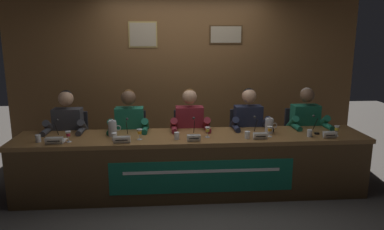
{
  "coord_description": "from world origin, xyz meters",
  "views": [
    {
      "loc": [
        -0.33,
        -4.23,
        1.92
      ],
      "look_at": [
        0.0,
        0.0,
        0.98
      ],
      "focal_mm": 34.06,
      "sensor_mm": 36.0,
      "label": 1
    }
  ],
  "objects_px": {
    "nameplate_center": "(194,138)",
    "microphone_left": "(127,131)",
    "juice_glass_left": "(140,132)",
    "chair_center": "(189,145)",
    "water_cup_left": "(114,137)",
    "juice_glass_far_right": "(337,129)",
    "microphone_far_left": "(56,132)",
    "microphone_far_right": "(316,127)",
    "panelist_far_left": "(67,131)",
    "juice_glass_far_left": "(68,135)",
    "panelist_left": "(129,130)",
    "panelist_right": "(249,128)",
    "water_cup_far_left": "(38,139)",
    "conference_table": "(193,156)",
    "nameplate_far_right": "(330,135)",
    "water_cup_center": "(177,136)",
    "document_stack_far_left": "(57,141)",
    "chair_right": "(245,143)",
    "microphone_center": "(194,130)",
    "nameplate_left": "(122,140)",
    "panelist_center": "(190,129)",
    "juice_glass_center": "(208,130)",
    "water_cup_far_right": "(310,134)",
    "chair_left": "(131,146)",
    "chair_far_left": "(72,147)",
    "water_cup_right": "(247,135)",
    "water_pitcher_right_side": "(269,126)",
    "chair_far_right": "(300,142)",
    "panelist_far_right": "(307,127)",
    "water_pitcher_left_side": "(113,128)",
    "juice_glass_right": "(270,130)",
    "nameplate_right": "(260,136)"
  },
  "relations": [
    {
      "from": "panelist_left",
      "to": "juice_glass_center",
      "type": "distance_m",
      "value": 1.07
    },
    {
      "from": "microphone_left",
      "to": "panelist_center",
      "type": "bearing_deg",
      "value": 25.69
    },
    {
      "from": "panelist_left",
      "to": "nameplate_far_right",
      "type": "distance_m",
      "value": 2.47
    },
    {
      "from": "panelist_right",
      "to": "panelist_far_right",
      "type": "height_order",
      "value": "same"
    },
    {
      "from": "juice_glass_far_left",
      "to": "chair_center",
      "type": "xyz_separation_m",
      "value": [
        1.42,
        0.73,
        -0.38
      ]
    },
    {
      "from": "panelist_left",
      "to": "panelist_right",
      "type": "distance_m",
      "value": 1.57
    },
    {
      "from": "chair_far_left",
      "to": "juice_glass_far_right",
      "type": "relative_size",
      "value": 7.35
    },
    {
      "from": "juice_glass_far_left",
      "to": "juice_glass_left",
      "type": "height_order",
      "value": "same"
    },
    {
      "from": "chair_right",
      "to": "document_stack_far_left",
      "type": "relative_size",
      "value": 4.25
    },
    {
      "from": "conference_table",
      "to": "nameplate_far_right",
      "type": "bearing_deg",
      "value": -4.99
    },
    {
      "from": "microphone_left",
      "to": "chair_far_right",
      "type": "xyz_separation_m",
      "value": [
        2.35,
        0.57,
        -0.36
      ]
    },
    {
      "from": "water_cup_center",
      "to": "panelist_right",
      "type": "distance_m",
      "value": 1.1
    },
    {
      "from": "microphone_far_left",
      "to": "water_cup_left",
      "type": "bearing_deg",
      "value": -10.69
    },
    {
      "from": "panelist_far_left",
      "to": "juice_glass_far_left",
      "type": "xyz_separation_m",
      "value": [
        0.15,
        -0.53,
        0.1
      ]
    },
    {
      "from": "water_cup_left",
      "to": "juice_glass_far_right",
      "type": "xyz_separation_m",
      "value": [
        2.63,
        -0.02,
        0.05
      ]
    },
    {
      "from": "nameplate_left",
      "to": "microphone_far_right",
      "type": "bearing_deg",
      "value": 5.95
    },
    {
      "from": "conference_table",
      "to": "juice_glass_center",
      "type": "bearing_deg",
      "value": 2.45
    },
    {
      "from": "nameplate_center",
      "to": "nameplate_right",
      "type": "height_order",
      "value": "same"
    },
    {
      "from": "document_stack_far_left",
      "to": "nameplate_far_right",
      "type": "bearing_deg",
      "value": -2.2
    },
    {
      "from": "panelist_far_left",
      "to": "panelist_center",
      "type": "relative_size",
      "value": 1.0
    },
    {
      "from": "microphone_left",
      "to": "nameplate_center",
      "type": "xyz_separation_m",
      "value": [
        0.78,
        -0.24,
        -0.03
      ]
    },
    {
      "from": "panelist_far_left",
      "to": "microphone_far_left",
      "type": "distance_m",
      "value": 0.37
    },
    {
      "from": "microphone_far_left",
      "to": "microphone_far_right",
      "type": "distance_m",
      "value": 3.12
    },
    {
      "from": "conference_table",
      "to": "microphone_left",
      "type": "height_order",
      "value": "microphone_left"
    },
    {
      "from": "conference_table",
      "to": "water_cup_far_right",
      "type": "distance_m",
      "value": 1.42
    },
    {
      "from": "microphone_far_left",
      "to": "microphone_center",
      "type": "xyz_separation_m",
      "value": [
        1.62,
        -0.03,
        0.0
      ]
    },
    {
      "from": "conference_table",
      "to": "juice_glass_far_left",
      "type": "xyz_separation_m",
      "value": [
        -1.42,
        -0.06,
        0.31
      ]
    },
    {
      "from": "juice_glass_far_right",
      "to": "juice_glass_center",
      "type": "bearing_deg",
      "value": 177.87
    },
    {
      "from": "water_cup_center",
      "to": "document_stack_far_left",
      "type": "distance_m",
      "value": 1.37
    },
    {
      "from": "water_cup_far_left",
      "to": "juice_glass_left",
      "type": "bearing_deg",
      "value": 0.65
    },
    {
      "from": "juice_glass_left",
      "to": "chair_center",
      "type": "xyz_separation_m",
      "value": [
        0.62,
        0.69,
        -0.38
      ]
    },
    {
      "from": "juice_glass_center",
      "to": "nameplate_center",
      "type": "bearing_deg",
      "value": -136.61
    },
    {
      "from": "microphone_center",
      "to": "panelist_right",
      "type": "xyz_separation_m",
      "value": [
        0.76,
        0.39,
        -0.09
      ]
    },
    {
      "from": "nameplate_left",
      "to": "conference_table",
      "type": "bearing_deg",
      "value": 11.23
    },
    {
      "from": "nameplate_center",
      "to": "microphone_left",
      "type": "bearing_deg",
      "value": 162.58
    },
    {
      "from": "water_cup_far_right",
      "to": "water_pitcher_left_side",
      "type": "bearing_deg",
      "value": 174.99
    },
    {
      "from": "chair_center",
      "to": "nameplate_far_right",
      "type": "relative_size",
      "value": 5.71
    },
    {
      "from": "panelist_far_left",
      "to": "chair_left",
      "type": "relative_size",
      "value": 1.36
    },
    {
      "from": "chair_center",
      "to": "water_pitcher_right_side",
      "type": "distance_m",
      "value": 1.16
    },
    {
      "from": "nameplate_center",
      "to": "conference_table",
      "type": "bearing_deg",
      "value": 90.68
    },
    {
      "from": "nameplate_center",
      "to": "document_stack_far_left",
      "type": "distance_m",
      "value": 1.57
    },
    {
      "from": "chair_right",
      "to": "microphone_far_right",
      "type": "distance_m",
      "value": 1.01
    },
    {
      "from": "water_cup_left",
      "to": "microphone_far_left",
      "type": "bearing_deg",
      "value": 169.31
    },
    {
      "from": "water_cup_left",
      "to": "microphone_far_right",
      "type": "distance_m",
      "value": 2.43
    },
    {
      "from": "water_cup_right",
      "to": "chair_left",
      "type": "bearing_deg",
      "value": 152.44
    },
    {
      "from": "juice_glass_right",
      "to": "water_cup_center",
      "type": "bearing_deg",
      "value": -178.32
    },
    {
      "from": "juice_glass_left",
      "to": "panelist_center",
      "type": "distance_m",
      "value": 0.79
    },
    {
      "from": "chair_right",
      "to": "water_cup_right",
      "type": "bearing_deg",
      "value": -101.54
    },
    {
      "from": "panelist_left",
      "to": "juice_glass_left",
      "type": "height_order",
      "value": "panelist_left"
    },
    {
      "from": "panelist_right",
      "to": "panelist_far_right",
      "type": "relative_size",
      "value": 1.0
    }
  ]
}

